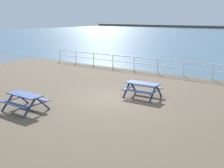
% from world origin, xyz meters
% --- Properties ---
extents(ground_plane, '(30.00, 24.00, 0.20)m').
position_xyz_m(ground_plane, '(0.00, 0.00, -0.10)').
color(ground_plane, brown).
extents(seaward_railing, '(23.07, 0.07, 1.08)m').
position_xyz_m(seaward_railing, '(-0.00, 7.75, 0.76)').
color(seaward_railing, white).
rests_on(seaward_railing, ground).
extents(picnic_table_near_left, '(1.84, 1.59, 0.80)m').
position_xyz_m(picnic_table_near_left, '(1.14, 1.22, 0.58)').
color(picnic_table_near_left, '#334C84').
rests_on(picnic_table_near_left, ground).
extents(picnic_table_far_left, '(1.83, 1.58, 0.80)m').
position_xyz_m(picnic_table_far_left, '(-2.31, -3.81, 0.58)').
color(picnic_table_far_left, '#334C84').
rests_on(picnic_table_far_left, ground).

